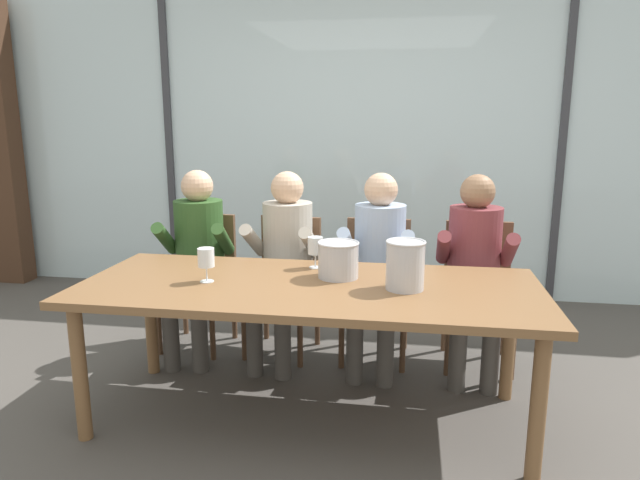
{
  "coord_description": "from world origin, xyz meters",
  "views": [
    {
      "loc": [
        0.49,
        -2.66,
        1.54
      ],
      "look_at": [
        0.0,
        0.35,
        0.88
      ],
      "focal_mm": 31.65,
      "sensor_mm": 36.0,
      "label": 1
    }
  ],
  "objects_px": {
    "chair_center": "(377,277)",
    "person_beige_jumper": "(284,253)",
    "ice_bucket_primary": "(338,259)",
    "ice_bucket_secondary": "(405,264)",
    "person_olive_shirt": "(197,250)",
    "person_maroon_top": "(475,261)",
    "chair_near_curtain": "(202,269)",
    "chair_right_of_center": "(478,281)",
    "person_pale_blue_shirt": "(378,257)",
    "wine_glass_by_left_taster": "(206,259)",
    "chair_left_of_center": "(286,273)",
    "dining_table": "(309,297)",
    "wine_glass_near_bucket": "(315,246)"
  },
  "relations": [
    {
      "from": "chair_center",
      "to": "person_beige_jumper",
      "type": "bearing_deg",
      "value": -164.26
    },
    {
      "from": "ice_bucket_primary",
      "to": "ice_bucket_secondary",
      "type": "bearing_deg",
      "value": -23.76
    },
    {
      "from": "person_olive_shirt",
      "to": "person_maroon_top",
      "type": "relative_size",
      "value": 1.0
    },
    {
      "from": "chair_near_curtain",
      "to": "chair_center",
      "type": "xyz_separation_m",
      "value": [
        1.2,
        -0.0,
        0.0
      ]
    },
    {
      "from": "chair_right_of_center",
      "to": "person_beige_jumper",
      "type": "height_order",
      "value": "person_beige_jumper"
    },
    {
      "from": "person_pale_blue_shirt",
      "to": "wine_glass_by_left_taster",
      "type": "bearing_deg",
      "value": -132.63
    },
    {
      "from": "wine_glass_by_left_taster",
      "to": "chair_left_of_center",
      "type": "bearing_deg",
      "value": 78.24
    },
    {
      "from": "dining_table",
      "to": "person_beige_jumper",
      "type": "xyz_separation_m",
      "value": [
        -0.3,
        0.75,
        0.04
      ]
    },
    {
      "from": "chair_left_of_center",
      "to": "wine_glass_near_bucket",
      "type": "bearing_deg",
      "value": -55.79
    },
    {
      "from": "chair_right_of_center",
      "to": "chair_center",
      "type": "bearing_deg",
      "value": -179.65
    },
    {
      "from": "chair_center",
      "to": "wine_glass_near_bucket",
      "type": "bearing_deg",
      "value": -116.46
    },
    {
      "from": "ice_bucket_secondary",
      "to": "person_beige_jumper",
      "type": "bearing_deg",
      "value": 135.42
    },
    {
      "from": "person_beige_jumper",
      "to": "wine_glass_by_left_taster",
      "type": "distance_m",
      "value": 0.84
    },
    {
      "from": "chair_right_of_center",
      "to": "wine_glass_by_left_taster",
      "type": "bearing_deg",
      "value": -146.64
    },
    {
      "from": "person_pale_blue_shirt",
      "to": "ice_bucket_primary",
      "type": "height_order",
      "value": "person_pale_blue_shirt"
    },
    {
      "from": "chair_left_of_center",
      "to": "wine_glass_near_bucket",
      "type": "height_order",
      "value": "wine_glass_near_bucket"
    },
    {
      "from": "person_olive_shirt",
      "to": "person_pale_blue_shirt",
      "type": "height_order",
      "value": "same"
    },
    {
      "from": "wine_glass_by_left_taster",
      "to": "person_maroon_top",
      "type": "bearing_deg",
      "value": 29.55
    },
    {
      "from": "chair_left_of_center",
      "to": "person_beige_jumper",
      "type": "distance_m",
      "value": 0.23
    },
    {
      "from": "person_maroon_top",
      "to": "ice_bucket_primary",
      "type": "distance_m",
      "value": 0.98
    },
    {
      "from": "person_maroon_top",
      "to": "person_beige_jumper",
      "type": "bearing_deg",
      "value": -178.18
    },
    {
      "from": "dining_table",
      "to": "chair_right_of_center",
      "type": "height_order",
      "value": "chair_right_of_center"
    },
    {
      "from": "person_pale_blue_shirt",
      "to": "ice_bucket_secondary",
      "type": "xyz_separation_m",
      "value": [
        0.17,
        -0.76,
        0.15
      ]
    },
    {
      "from": "ice_bucket_primary",
      "to": "chair_left_of_center",
      "type": "bearing_deg",
      "value": 120.72
    },
    {
      "from": "person_olive_shirt",
      "to": "wine_glass_by_left_taster",
      "type": "distance_m",
      "value": 0.89
    },
    {
      "from": "dining_table",
      "to": "chair_left_of_center",
      "type": "distance_m",
      "value": 0.96
    },
    {
      "from": "chair_right_of_center",
      "to": "person_beige_jumper",
      "type": "relative_size",
      "value": 0.74
    },
    {
      "from": "chair_left_of_center",
      "to": "chair_right_of_center",
      "type": "bearing_deg",
      "value": 7.53
    },
    {
      "from": "person_olive_shirt",
      "to": "wine_glass_near_bucket",
      "type": "relative_size",
      "value": 6.96
    },
    {
      "from": "person_maroon_top",
      "to": "wine_glass_near_bucket",
      "type": "xyz_separation_m",
      "value": [
        -0.9,
        -0.44,
        0.15
      ]
    },
    {
      "from": "person_pale_blue_shirt",
      "to": "wine_glass_by_left_taster",
      "type": "height_order",
      "value": "person_pale_blue_shirt"
    },
    {
      "from": "chair_left_of_center",
      "to": "person_olive_shirt",
      "type": "bearing_deg",
      "value": -158.07
    },
    {
      "from": "chair_center",
      "to": "dining_table",
      "type": "bearing_deg",
      "value": -106.65
    },
    {
      "from": "chair_center",
      "to": "ice_bucket_primary",
      "type": "bearing_deg",
      "value": -100.66
    },
    {
      "from": "chair_left_of_center",
      "to": "person_olive_shirt",
      "type": "relative_size",
      "value": 0.74
    },
    {
      "from": "chair_left_of_center",
      "to": "ice_bucket_secondary",
      "type": "height_order",
      "value": "ice_bucket_secondary"
    },
    {
      "from": "dining_table",
      "to": "wine_glass_near_bucket",
      "type": "distance_m",
      "value": 0.37
    },
    {
      "from": "person_maroon_top",
      "to": "ice_bucket_secondary",
      "type": "relative_size",
      "value": 5.05
    },
    {
      "from": "chair_left_of_center",
      "to": "person_beige_jumper",
      "type": "bearing_deg",
      "value": -73.98
    },
    {
      "from": "chair_right_of_center",
      "to": "ice_bucket_secondary",
      "type": "bearing_deg",
      "value": -116.48
    },
    {
      "from": "dining_table",
      "to": "ice_bucket_primary",
      "type": "distance_m",
      "value": 0.25
    },
    {
      "from": "ice_bucket_primary",
      "to": "ice_bucket_secondary",
      "type": "distance_m",
      "value": 0.38
    },
    {
      "from": "person_pale_blue_shirt",
      "to": "ice_bucket_primary",
      "type": "bearing_deg",
      "value": -102.54
    },
    {
      "from": "chair_right_of_center",
      "to": "person_beige_jumper",
      "type": "xyz_separation_m",
      "value": [
        -1.23,
        -0.16,
        0.17
      ]
    },
    {
      "from": "chair_left_of_center",
      "to": "ice_bucket_primary",
      "type": "distance_m",
      "value": 0.93
    },
    {
      "from": "dining_table",
      "to": "ice_bucket_primary",
      "type": "height_order",
      "value": "ice_bucket_primary"
    },
    {
      "from": "chair_near_curtain",
      "to": "ice_bucket_secondary",
      "type": "xyz_separation_m",
      "value": [
        1.39,
        -0.92,
        0.33
      ]
    },
    {
      "from": "dining_table",
      "to": "person_maroon_top",
      "type": "bearing_deg",
      "value": 40.27
    },
    {
      "from": "person_beige_jumper",
      "to": "person_maroon_top",
      "type": "bearing_deg",
      "value": 5.41
    },
    {
      "from": "chair_near_curtain",
      "to": "ice_bucket_primary",
      "type": "bearing_deg",
      "value": -32.32
    }
  ]
}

